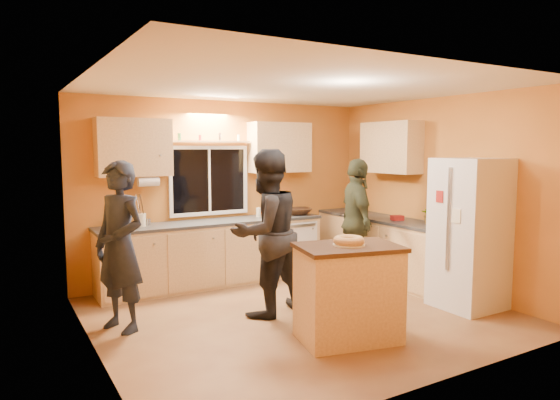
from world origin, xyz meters
TOP-DOWN VIEW (x-y plane):
  - ground at (0.00, 0.00)m, footprint 4.50×4.50m
  - room_shell at (0.12, 0.41)m, footprint 4.54×4.04m
  - back_counter at (0.01, 1.70)m, footprint 4.23×0.62m
  - right_counter at (1.95, 0.50)m, footprint 0.62×1.84m
  - refrigerator at (1.89, -0.80)m, footprint 0.72×0.70m
  - island at (-0.01, -0.89)m, footprint 1.12×0.88m
  - bundt_pastry at (-0.01, -0.89)m, footprint 0.31×0.31m
  - person_left at (-1.90, 0.54)m, footprint 0.68×0.78m
  - person_center at (-0.34, 0.20)m, footprint 1.06×0.90m
  - person_right at (1.38, 0.68)m, footprint 0.80×1.13m
  - mixing_bowl at (1.03, 1.67)m, footprint 0.51×0.51m
  - utensil_crock at (-1.37, 1.73)m, footprint 0.14×0.14m
  - potted_plant at (2.02, -0.06)m, footprint 0.26×0.23m
  - red_box at (1.91, 0.45)m, footprint 0.18×0.15m

SIDE VIEW (x-z plane):
  - ground at x=0.00m, z-range 0.00..0.00m
  - back_counter at x=0.01m, z-range 0.00..0.90m
  - right_counter at x=1.95m, z-range 0.00..0.90m
  - island at x=-0.01m, z-range 0.01..0.97m
  - person_right at x=1.38m, z-range 0.00..1.77m
  - person_left at x=-1.90m, z-range 0.00..1.79m
  - refrigerator at x=1.89m, z-range 0.00..1.80m
  - red_box at x=1.91m, z-range 0.90..0.97m
  - mixing_bowl at x=1.03m, z-range 0.90..1.00m
  - person_center at x=-0.34m, z-range 0.00..1.91m
  - utensil_crock at x=-1.37m, z-range 0.90..1.07m
  - bundt_pastry at x=-0.01m, z-range 0.96..1.05m
  - potted_plant at x=2.02m, z-range 0.90..1.17m
  - room_shell at x=0.12m, z-range 0.31..2.92m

